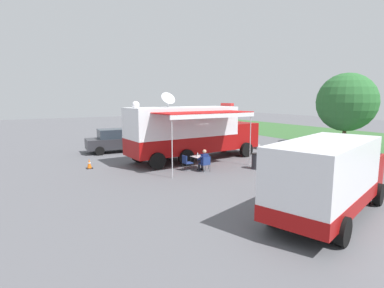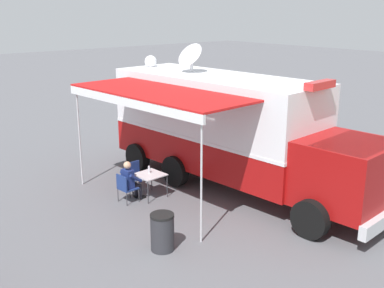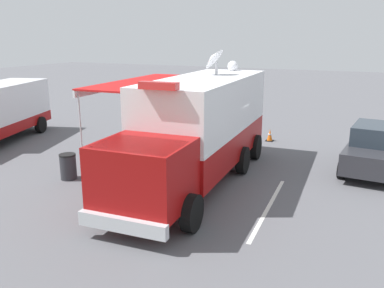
# 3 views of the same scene
# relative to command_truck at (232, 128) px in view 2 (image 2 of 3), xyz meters

# --- Properties ---
(ground_plane) EXTENTS (100.00, 100.00, 0.00)m
(ground_plane) POSITION_rel_command_truck_xyz_m (0.01, -0.75, -1.94)
(ground_plane) COLOR #5B5B60
(lot_stripe) EXTENTS (0.41, 4.80, 0.01)m
(lot_stripe) POSITION_rel_command_truck_xyz_m (-2.90, 1.26, -1.94)
(lot_stripe) COLOR silver
(lot_stripe) RESTS_ON ground
(command_truck) EXTENTS (5.31, 9.62, 4.53)m
(command_truck) POSITION_rel_command_truck_xyz_m (0.00, 0.00, 0.00)
(command_truck) COLOR #9E0F0F
(command_truck) RESTS_ON ground
(folding_table) EXTENTS (0.85, 0.85, 0.73)m
(folding_table) POSITION_rel_command_truck_xyz_m (2.47, -0.97, -1.27)
(folding_table) COLOR silver
(folding_table) RESTS_ON ground
(water_bottle) EXTENTS (0.07, 0.07, 0.22)m
(water_bottle) POSITION_rel_command_truck_xyz_m (2.41, -1.08, -1.11)
(water_bottle) COLOR silver
(water_bottle) RESTS_ON folding_table
(folding_chair_at_table) EXTENTS (0.51, 0.51, 0.87)m
(folding_chair_at_table) POSITION_rel_command_truck_xyz_m (3.27, -1.08, -1.43)
(folding_chair_at_table) COLOR navy
(folding_chair_at_table) RESTS_ON ground
(folding_chair_beside_table) EXTENTS (0.51, 0.51, 0.87)m
(folding_chair_beside_table) POSITION_rel_command_truck_xyz_m (2.41, -1.82, -1.43)
(folding_chair_beside_table) COLOR navy
(folding_chair_beside_table) RESTS_ON ground
(seated_responder) EXTENTS (0.68, 0.57, 1.25)m
(seated_responder) POSITION_rel_command_truck_xyz_m (3.08, -1.10, -1.29)
(seated_responder) COLOR navy
(seated_responder) RESTS_ON ground
(trash_bin) EXTENTS (0.57, 0.57, 0.91)m
(trash_bin) POSITION_rel_command_truck_xyz_m (4.14, 1.87, -1.49)
(trash_bin) COLOR #2D2D33
(trash_bin) RESTS_ON ground
(traffic_cone) EXTENTS (0.36, 0.36, 0.58)m
(traffic_cone) POSITION_rel_command_truck_xyz_m (-0.85, -6.49, -1.66)
(traffic_cone) COLOR black
(traffic_cone) RESTS_ON ground
(car_behind_truck) EXTENTS (2.25, 4.32, 1.76)m
(car_behind_truck) POSITION_rel_command_truck_xyz_m (-5.54, -3.62, -1.06)
(car_behind_truck) COLOR #2D2D33
(car_behind_truck) RESTS_ON ground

